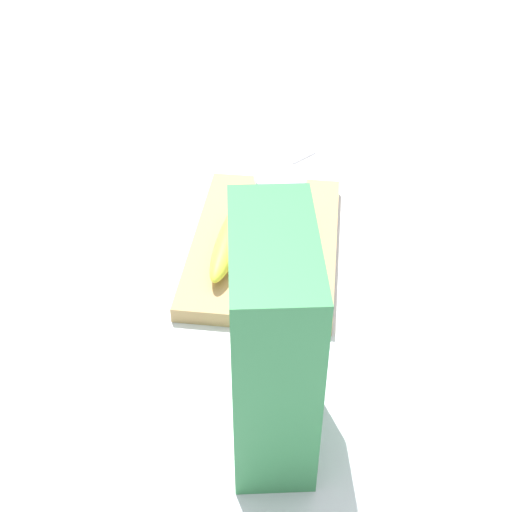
{
  "coord_description": "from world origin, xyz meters",
  "views": [
    {
      "loc": [
        0.75,
        0.08,
        0.59
      ],
      "look_at": [
        0.1,
        0.0,
        0.07
      ],
      "focal_mm": 47.14,
      "sensor_mm": 36.0,
      "label": 1
    }
  ],
  "objects_px": {
    "cereal_box": "(272,341)",
    "banana_bunch": "(254,233)",
    "yogurt_cup_front": "(280,201)",
    "yogurt_cup_back": "(281,239)",
    "cutting_board": "(265,244)",
    "spoon": "(277,168)"
  },
  "relations": [
    {
      "from": "cereal_box",
      "to": "banana_bunch",
      "type": "distance_m",
      "value": 0.3
    },
    {
      "from": "yogurt_cup_front",
      "to": "yogurt_cup_back",
      "type": "height_order",
      "value": "yogurt_cup_back"
    },
    {
      "from": "cereal_box",
      "to": "yogurt_cup_back",
      "type": "height_order",
      "value": "cereal_box"
    },
    {
      "from": "cutting_board",
      "to": "spoon",
      "type": "xyz_separation_m",
      "value": [
        -0.21,
        -0.0,
        -0.01
      ]
    },
    {
      "from": "yogurt_cup_front",
      "to": "yogurt_cup_back",
      "type": "bearing_deg",
      "value": 6.06
    },
    {
      "from": "spoon",
      "to": "yogurt_cup_back",
      "type": "bearing_deg",
      "value": 6.27
    },
    {
      "from": "yogurt_cup_front",
      "to": "cutting_board",
      "type": "bearing_deg",
      "value": -26.4
    },
    {
      "from": "cutting_board",
      "to": "banana_bunch",
      "type": "height_order",
      "value": "banana_bunch"
    },
    {
      "from": "banana_bunch",
      "to": "spoon",
      "type": "distance_m",
      "value": 0.23
    },
    {
      "from": "yogurt_cup_back",
      "to": "spoon",
      "type": "height_order",
      "value": "yogurt_cup_back"
    },
    {
      "from": "cutting_board",
      "to": "spoon",
      "type": "distance_m",
      "value": 0.21
    },
    {
      "from": "yogurt_cup_front",
      "to": "yogurt_cup_back",
      "type": "xyz_separation_m",
      "value": [
        0.1,
        0.01,
        0.01
      ]
    },
    {
      "from": "cutting_board",
      "to": "yogurt_cup_front",
      "type": "bearing_deg",
      "value": 153.6
    },
    {
      "from": "yogurt_cup_back",
      "to": "banana_bunch",
      "type": "height_order",
      "value": "yogurt_cup_back"
    },
    {
      "from": "yogurt_cup_back",
      "to": "banana_bunch",
      "type": "bearing_deg",
      "value": -139.05
    },
    {
      "from": "cereal_box",
      "to": "spoon",
      "type": "distance_m",
      "value": 0.53
    },
    {
      "from": "banana_bunch",
      "to": "cutting_board",
      "type": "bearing_deg",
      "value": 134.71
    },
    {
      "from": "yogurt_cup_front",
      "to": "yogurt_cup_back",
      "type": "distance_m",
      "value": 0.1
    },
    {
      "from": "cutting_board",
      "to": "cereal_box",
      "type": "distance_m",
      "value": 0.32
    },
    {
      "from": "yogurt_cup_front",
      "to": "banana_bunch",
      "type": "relative_size",
      "value": 0.4
    },
    {
      "from": "yogurt_cup_back",
      "to": "banana_bunch",
      "type": "distance_m",
      "value": 0.07
    },
    {
      "from": "yogurt_cup_back",
      "to": "cutting_board",
      "type": "bearing_deg",
      "value": -156.15
    }
  ]
}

